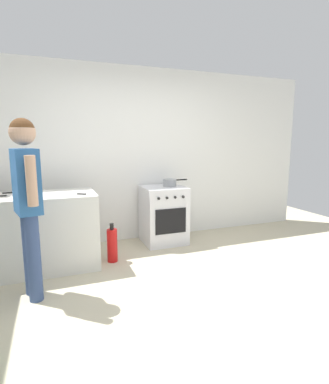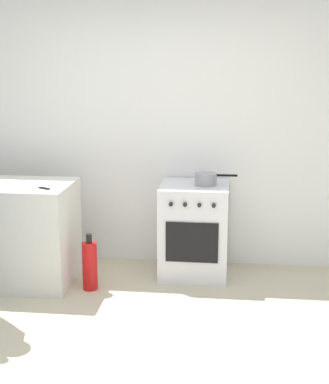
% 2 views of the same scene
% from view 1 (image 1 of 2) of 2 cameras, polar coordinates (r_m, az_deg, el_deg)
% --- Properties ---
extents(ground_plane, '(8.00, 8.00, 0.00)m').
position_cam_1_polar(ground_plane, '(3.17, 4.04, -18.90)').
color(ground_plane, beige).
extents(back_wall, '(6.00, 0.10, 2.60)m').
position_cam_1_polar(back_wall, '(4.63, -5.94, 6.94)').
color(back_wall, white).
rests_on(back_wall, ground).
extents(counter_unit, '(1.30, 0.70, 0.90)m').
position_cam_1_polar(counter_unit, '(3.88, -22.54, -7.04)').
color(counter_unit, silver).
rests_on(counter_unit, ground).
extents(oven_left, '(0.61, 0.62, 0.85)m').
position_cam_1_polar(oven_left, '(4.51, -0.22, -4.32)').
color(oven_left, silver).
rests_on(oven_left, ground).
extents(pot, '(0.38, 0.20, 0.11)m').
position_cam_1_polar(pot, '(4.45, 1.04, 1.77)').
color(pot, gray).
rests_on(pot, oven_left).
extents(knife_utility, '(0.25, 0.04, 0.01)m').
position_cam_1_polar(knife_utility, '(4.02, -26.89, -0.11)').
color(knife_utility, silver).
rests_on(knife_utility, counter_unit).
extents(knife_carving, '(0.33, 0.04, 0.01)m').
position_cam_1_polar(knife_carving, '(3.82, -27.20, -0.61)').
color(knife_carving, silver).
rests_on(knife_carving, counter_unit).
extents(knife_paring, '(0.19, 0.13, 0.01)m').
position_cam_1_polar(knife_paring, '(3.64, -15.96, -0.36)').
color(knife_paring, silver).
rests_on(knife_paring, counter_unit).
extents(person, '(0.28, 0.55, 1.72)m').
position_cam_1_polar(person, '(3.06, -24.72, -0.08)').
color(person, '#384C7A').
rests_on(person, ground).
extents(fire_extinguisher, '(0.13, 0.13, 0.50)m').
position_cam_1_polar(fire_extinguisher, '(3.90, -9.93, -9.90)').
color(fire_extinguisher, red).
rests_on(fire_extinguisher, ground).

